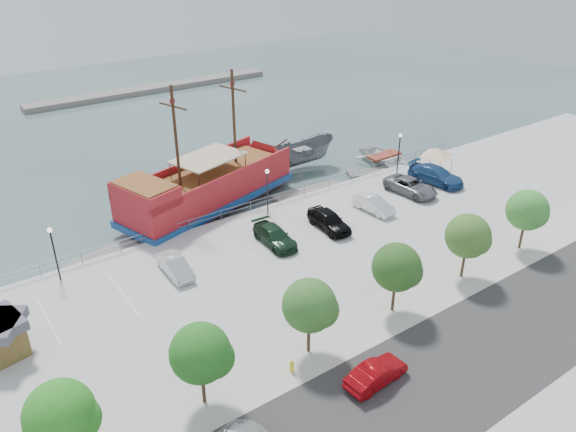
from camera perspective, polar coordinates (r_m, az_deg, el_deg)
ground at (r=45.72m, az=2.48°, el=-3.95°), size 160.00×160.00×0.00m
land_slab at (r=34.99m, az=25.06°, el=-17.79°), size 100.00×58.00×1.20m
street at (r=36.30m, az=18.51°, el=-13.16°), size 100.00×8.00×0.04m
sidewalk at (r=39.11m, az=11.57°, el=-8.83°), size 100.00×4.00×0.05m
seawall_railing at (r=50.60m, az=-2.87°, el=1.29°), size 50.00×0.06×1.00m
far_shore at (r=95.16m, az=-13.48°, el=12.47°), size 40.00×3.00×0.80m
pirate_ship at (r=53.45m, az=-6.96°, el=3.36°), size 20.94×11.01×12.97m
patrol_boat at (r=61.51m, az=1.44°, el=6.19°), size 8.03×3.60×3.02m
speedboat at (r=63.71m, az=9.70°, el=5.76°), size 4.75×6.59×1.35m
dock_west at (r=47.57m, az=-17.46°, el=-3.67°), size 8.07×3.96×0.44m
dock_mid at (r=55.65m, az=2.17°, el=2.35°), size 7.69×2.62×0.43m
dock_east at (r=61.24m, az=9.05°, el=4.40°), size 6.70×4.24×0.37m
canopy_tent at (r=59.11m, az=14.93°, el=6.69°), size 5.05×5.05×3.18m
street_sedan at (r=32.74m, az=8.94°, el=-15.53°), size 4.04×1.66×1.30m
fire_hydrant at (r=33.19m, az=0.37°, el=-14.95°), size 0.27×0.27×0.77m
lamp_post_left at (r=42.60m, az=-22.78°, el=-2.69°), size 0.36×0.36×4.28m
lamp_post_mid at (r=48.58m, az=-2.11°, el=3.30°), size 0.36×0.36×4.28m
lamp_post_right at (r=58.21m, az=11.25°, el=6.96°), size 0.36×0.36×4.28m
tree_a at (r=28.46m, az=-21.81°, el=-18.31°), size 3.30×3.20×5.00m
tree_b at (r=29.85m, az=-8.58°, el=-13.71°), size 3.30×3.20×5.00m
tree_c at (r=32.72m, az=2.46°, el=-9.17°), size 3.30×3.20×5.00m
tree_d at (r=36.71m, az=11.20°, el=-5.23°), size 3.30×3.20×5.00m
tree_e at (r=41.51m, az=17.99°, el=-2.05°), size 3.30×3.20×5.00m
tree_f at (r=46.86m, az=23.28°, el=0.46°), size 3.30×3.20×5.00m
parked_car_b at (r=41.94m, az=-11.39°, el=-5.00°), size 1.53×4.13×1.35m
parked_car_d at (r=44.89m, az=-1.36°, el=-2.06°), size 2.14×4.85×1.38m
parked_car_e at (r=47.17m, az=4.19°, el=-0.43°), size 2.24×4.82×1.60m
parked_car_f at (r=50.61m, az=8.68°, el=1.20°), size 1.79×4.28×1.38m
parked_car_g at (r=54.65m, az=12.36°, el=2.97°), size 3.00×5.58×1.49m
parked_car_h at (r=57.55m, az=14.79°, el=4.06°), size 3.30×6.06×1.66m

